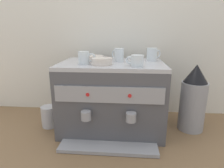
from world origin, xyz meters
The scene contains 11 objects.
ground_plane centered at (0.00, 0.00, 0.00)m, with size 4.00×4.00×0.00m, color brown.
tiled_backsplash_wall centered at (0.00, 0.31, 0.52)m, with size 2.80×0.03×1.04m, color silver.
espresso_machine centered at (0.00, 0.00, 0.22)m, with size 0.64×0.52×0.45m.
ceramic_cup_0 centered at (0.04, 0.04, 0.49)m, with size 0.08×0.09×0.08m.
ceramic_cup_1 centered at (0.15, -0.13, 0.48)m, with size 0.10×0.07×0.06m.
ceramic_cup_2 centered at (0.26, 0.09, 0.49)m, with size 0.10×0.08×0.08m.
ceramic_cup_3 centered at (-0.16, -0.08, 0.48)m, with size 0.10×0.06×0.07m.
ceramic_bowl_0 centered at (-0.12, 0.05, 0.46)m, with size 0.12×0.12×0.03m.
ceramic_bowl_1 centered at (-0.05, -0.09, 0.47)m, with size 0.12×0.12×0.04m.
coffee_grinder centered at (0.53, 0.02, 0.21)m, with size 0.16×0.16×0.44m.
milk_pitcher centered at (-0.43, -0.02, 0.07)m, with size 0.10×0.10×0.14m, color #B7B7BC.
Camera 1 is at (0.10, -1.17, 0.64)m, focal length 30.46 mm.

